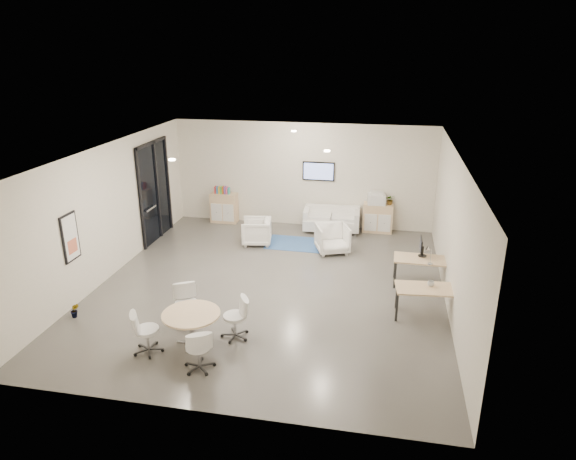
% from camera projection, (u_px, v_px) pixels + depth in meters
% --- Properties ---
extents(room_shell, '(9.60, 10.60, 4.80)m').
position_uv_depth(room_shell, '(270.00, 222.00, 11.60)').
color(room_shell, '#4E4C47').
rests_on(room_shell, ground).
extents(glass_door, '(0.09, 1.90, 2.85)m').
position_uv_depth(glass_door, '(155.00, 189.00, 14.65)').
color(glass_door, black).
rests_on(glass_door, room_shell).
extents(artwork, '(0.05, 0.54, 1.04)m').
position_uv_depth(artwork, '(70.00, 237.00, 10.86)').
color(artwork, black).
rests_on(artwork, room_shell).
extents(wall_tv, '(0.98, 0.06, 0.58)m').
position_uv_depth(wall_tv, '(319.00, 171.00, 15.57)').
color(wall_tv, black).
rests_on(wall_tv, room_shell).
extents(ceiling_spots, '(3.14, 4.14, 0.03)m').
position_uv_depth(ceiling_spots, '(269.00, 146.00, 11.86)').
color(ceiling_spots, '#FFEAC6').
rests_on(ceiling_spots, room_shell).
extents(sideboard_left, '(0.83, 0.43, 0.94)m').
position_uv_depth(sideboard_left, '(224.00, 208.00, 16.36)').
color(sideboard_left, tan).
rests_on(sideboard_left, room_shell).
extents(sideboard_right, '(0.88, 0.43, 0.88)m').
position_uv_depth(sideboard_right, '(378.00, 218.00, 15.51)').
color(sideboard_right, tan).
rests_on(sideboard_right, room_shell).
extents(books, '(0.48, 0.14, 0.22)m').
position_uv_depth(books, '(222.00, 190.00, 16.17)').
color(books, red).
rests_on(books, sideboard_left).
extents(printer, '(0.56, 0.48, 0.37)m').
position_uv_depth(printer, '(376.00, 198.00, 15.31)').
color(printer, white).
rests_on(printer, sideboard_right).
extents(loveseat, '(1.72, 0.93, 0.63)m').
position_uv_depth(loveseat, '(332.00, 220.00, 15.62)').
color(loveseat, silver).
rests_on(loveseat, room_shell).
extents(blue_rug, '(1.74, 1.18, 0.01)m').
position_uv_depth(blue_rug, '(297.00, 244.00, 14.70)').
color(blue_rug, navy).
rests_on(blue_rug, room_shell).
extents(armchair_left, '(0.86, 0.90, 0.81)m').
position_uv_depth(armchair_left, '(256.00, 230.00, 14.58)').
color(armchair_left, silver).
rests_on(armchair_left, room_shell).
extents(armchair_right, '(1.05, 1.02, 0.85)m').
position_uv_depth(armchair_right, '(332.00, 237.00, 13.99)').
color(armchair_right, silver).
rests_on(armchair_right, room_shell).
extents(desk_rear, '(1.32, 0.68, 0.68)m').
position_uv_depth(desk_rear, '(422.00, 261.00, 12.00)').
color(desk_rear, tan).
rests_on(desk_rear, room_shell).
extents(desk_front, '(1.36, 0.77, 0.68)m').
position_uv_depth(desk_front, '(428.00, 291.00, 10.57)').
color(desk_front, tan).
rests_on(desk_front, room_shell).
extents(monitor, '(0.20, 0.50, 0.44)m').
position_uv_depth(monitor, '(421.00, 247.00, 12.04)').
color(monitor, black).
rests_on(monitor, desk_rear).
extents(round_table, '(1.10, 1.10, 0.67)m').
position_uv_depth(round_table, '(191.00, 317.00, 9.61)').
color(round_table, tan).
rests_on(round_table, room_shell).
extents(meeting_chairs, '(2.23, 2.23, 0.82)m').
position_uv_depth(meeting_chairs, '(192.00, 325.00, 9.67)').
color(meeting_chairs, white).
rests_on(meeting_chairs, room_shell).
extents(plant_cabinet, '(0.28, 0.31, 0.24)m').
position_uv_depth(plant_cabinet, '(390.00, 201.00, 15.26)').
color(plant_cabinet, '#3F7F3F').
rests_on(plant_cabinet, sideboard_right).
extents(plant_floor, '(0.29, 0.37, 0.14)m').
position_uv_depth(plant_floor, '(75.00, 314.00, 10.75)').
color(plant_floor, '#3F7F3F').
rests_on(plant_floor, room_shell).
extents(cup, '(0.16, 0.14, 0.14)m').
position_uv_depth(cup, '(431.00, 283.00, 10.60)').
color(cup, white).
rests_on(cup, desk_front).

